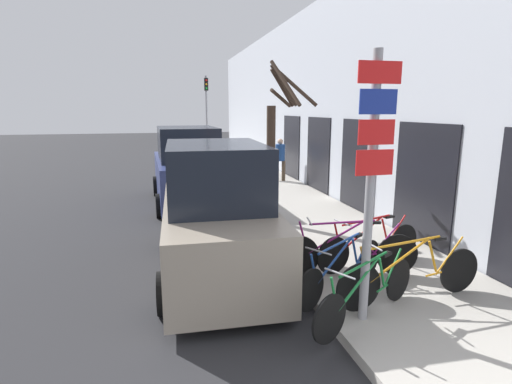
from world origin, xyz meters
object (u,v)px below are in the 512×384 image
Objects in this scene: parked_car_1 at (188,170)px; traffic_light at (207,107)px; bicycle_0 at (368,293)px; bicycle_1 at (412,275)px; bicycle_3 at (348,252)px; parked_car_0 at (216,216)px; pedestrian_near at (280,157)px; bicycle_2 at (343,269)px; signpost at (371,179)px; bicycle_4 at (370,245)px; street_tree at (274,147)px.

traffic_light reaches higher than parked_car_1.
bicycle_1 is (0.88, 0.32, 0.04)m from bicycle_0.
bicycle_0 is 0.86× the size of bicycle_3.
bicycle_3 reaches higher than bicycle_1.
parked_car_0 is 8.81m from pedestrian_near.
pedestrian_near is at bearing -43.83° from bicycle_2.
signpost is 2.50m from bicycle_4.
signpost reaches higher than bicycle_0.
signpost is 1.80m from bicycle_1.
bicycle_3 is at bearing 103.88° from bicycle_4.
bicycle_2 is 0.41× the size of parked_car_1.
bicycle_3 is (-0.47, 1.08, 0.00)m from bicycle_1.
bicycle_2 is at bearing 157.92° from bicycle_3.
parked_car_1 is (-0.08, 5.54, 0.03)m from parked_car_0.
bicycle_2 is at bearing -77.37° from parked_car_1.
traffic_light is (-0.12, 12.40, 1.00)m from street_tree.
signpost is at bearing 135.12° from bicycle_4.
signpost is 0.74× the size of parked_car_0.
bicycle_1 reaches higher than bicycle_2.
signpost is 0.78× the size of traffic_light.
signpost reaches higher than pedestrian_near.
signpost is at bearing 38.17° from bicycle_0.
parked_car_1 is at bearing 120.72° from street_tree.
parked_car_1 is at bearing 102.25° from signpost.
street_tree is (0.14, 4.80, -0.04)m from signpost.
parked_car_1 reaches higher than bicycle_4.
bicycle_1 is 4.80m from street_tree.
pedestrian_near reaches higher than bicycle_2.
street_tree reaches higher than bicycle_4.
bicycle_0 is at bearing 104.29° from bicycle_1.
street_tree reaches higher than bicycle_1.
parked_car_0 is at bearing -106.63° from pedestrian_near.
bicycle_4 is at bearing -80.63° from bicycle_2.
bicycle_1 is 10.19m from pedestrian_near.
traffic_light is (1.75, 9.26, 1.95)m from parked_car_1.
bicycle_0 is 8.18m from parked_car_1.
traffic_light is (-2.01, 6.79, 1.93)m from pedestrian_near.
pedestrian_near is at bearing -73.52° from traffic_light.
street_tree reaches higher than pedestrian_near.
signpost reaches higher than bicycle_1.
bicycle_1 is 0.52× the size of parked_car_1.
street_tree is 12.45m from traffic_light.
bicycle_4 is (1.00, 1.70, 0.02)m from bicycle_0.
pedestrian_near reaches higher than bicycle_3.
bicycle_4 is at bearing -59.09° from bicycle_0.
traffic_light is at bearing 114.52° from pedestrian_near.
parked_car_0 is at bearing -126.76° from street_tree.
bicycle_2 is 1.27m from bicycle_4.
traffic_light is at bearing 90.55° from street_tree.
pedestrian_near is at bearing 1.58° from bicycle_3.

